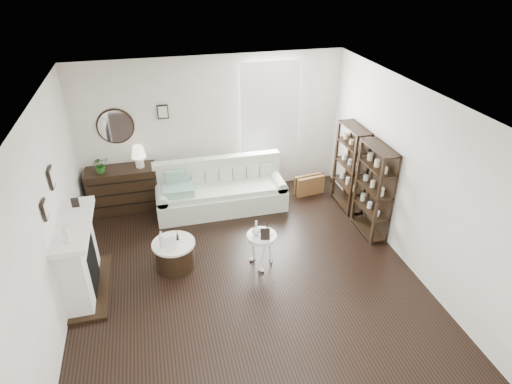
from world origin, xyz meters
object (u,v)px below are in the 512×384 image
object	(u,v)px
dresser	(123,189)
pedestal_table	(262,237)
sofa	(221,193)
drum_table	(175,254)

from	to	relation	value
dresser	pedestal_table	world-z (taller)	dresser
sofa	dresser	world-z (taller)	sofa
dresser	pedestal_table	xyz separation A→B (m)	(2.07, -2.25, 0.10)
pedestal_table	dresser	bearing A→B (deg)	132.67
sofa	drum_table	xyz separation A→B (m)	(-1.00, -1.58, -0.08)
drum_table	pedestal_table	distance (m)	1.37
dresser	drum_table	size ratio (longest dim) A/B	1.91
dresser	pedestal_table	size ratio (longest dim) A/B	2.21
sofa	drum_table	world-z (taller)	sofa
sofa	pedestal_table	xyz separation A→B (m)	(0.31, -1.85, 0.21)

